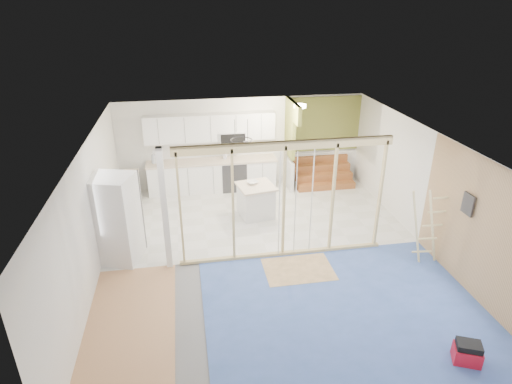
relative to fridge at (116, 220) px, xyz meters
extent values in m
cube|color=slate|center=(3.12, -0.45, -0.95)|extent=(7.00, 8.00, 0.01)
cube|color=silver|center=(3.12, -0.45, 1.65)|extent=(7.00, 8.00, 0.01)
cube|color=silver|center=(3.12, 3.55, 0.35)|extent=(7.00, 0.01, 2.60)
cube|color=silver|center=(3.12, -4.45, 0.35)|extent=(7.00, 0.01, 2.60)
cube|color=silver|center=(-0.38, -0.45, 0.35)|extent=(0.01, 8.00, 2.60)
cube|color=silver|center=(6.62, -0.45, 0.35)|extent=(0.01, 8.00, 2.60)
cube|color=silver|center=(3.12, 1.55, -0.94)|extent=(7.00, 4.00, 0.02)
cube|color=#4D6CBD|center=(4.12, -2.45, -0.94)|extent=(5.00, 4.00, 0.02)
cube|color=tan|center=(0.37, -2.45, -0.94)|extent=(1.50, 4.00, 0.02)
cube|color=tan|center=(3.62, -1.05, -0.93)|extent=(1.40, 1.00, 0.01)
cube|color=#CBB57C|center=(3.42, -0.45, 1.55)|extent=(4.40, 0.09, 0.18)
cube|color=#CBB57C|center=(3.42, -0.45, -0.90)|extent=(4.40, 0.09, 0.06)
cube|color=silver|center=(1.02, -0.45, 0.35)|extent=(0.12, 0.14, 2.60)
cube|color=#CBB57C|center=(1.32, -0.45, 0.35)|extent=(0.04, 0.09, 2.40)
cube|color=#CBB57C|center=(2.37, -0.45, 0.35)|extent=(0.04, 0.09, 2.40)
cube|color=#CBB57C|center=(3.42, -0.45, 0.35)|extent=(0.05, 0.09, 2.40)
cube|color=#CBB57C|center=(4.47, -0.45, 0.35)|extent=(0.04, 0.09, 2.40)
cube|color=#CBB57C|center=(5.52, -0.45, 0.35)|extent=(0.04, 0.09, 2.40)
cylinder|color=silver|center=(3.32, -0.48, 0.27)|extent=(0.02, 0.02, 2.35)
cylinder|color=silver|center=(4.02, -0.43, 0.27)|extent=(0.02, 0.02, 2.35)
cylinder|color=silver|center=(3.67, -0.45, 0.27)|extent=(0.02, 0.02, 2.35)
cube|color=white|center=(2.22, 3.25, -0.51)|extent=(3.60, 0.60, 0.88)
cube|color=beige|center=(2.22, 3.25, -0.05)|extent=(3.66, 0.64, 0.05)
cube|color=white|center=(-0.08, 2.15, -0.51)|extent=(0.60, 1.60, 0.88)
cube|color=beige|center=(-0.08, 2.15, -0.05)|extent=(0.64, 1.64, 0.05)
cube|color=white|center=(2.22, 3.37, 0.90)|extent=(3.60, 0.34, 0.75)
cube|color=silver|center=(2.82, 3.33, 0.60)|extent=(0.72, 0.38, 0.36)
cube|color=black|center=(2.82, 3.14, 0.60)|extent=(0.68, 0.02, 0.30)
cube|color=olive|center=(4.42, 3.10, 0.85)|extent=(0.10, 0.90, 1.60)
cube|color=silver|center=(4.42, 3.10, -0.50)|extent=(0.10, 0.90, 0.90)
cube|color=olive|center=(4.42, 2.40, 1.40)|extent=(0.10, 0.50, 0.50)
cube|color=olive|center=(5.52, 3.52, 0.80)|extent=(2.20, 0.04, 1.60)
cube|color=silver|center=(5.52, 3.52, -0.50)|extent=(2.20, 0.04, 0.90)
cube|color=brown|center=(5.47, 2.75, -0.85)|extent=(1.70, 0.26, 0.20)
cube|color=brown|center=(5.47, 3.01, -0.65)|extent=(1.70, 0.26, 0.20)
cube|color=brown|center=(5.47, 3.27, -0.45)|extent=(1.70, 0.26, 0.20)
cube|color=brown|center=(5.47, 3.53, -0.25)|extent=(1.70, 0.26, 0.20)
torus|color=black|center=(2.82, 1.45, 1.10)|extent=(0.52, 0.52, 0.02)
cylinder|color=black|center=(2.67, 1.45, 1.35)|extent=(0.01, 0.01, 0.50)
cylinder|color=black|center=(2.97, 1.45, 1.35)|extent=(0.01, 0.01, 0.50)
cylinder|color=#37383D|center=(2.72, 1.35, 0.95)|extent=(0.14, 0.14, 0.14)
cylinder|color=#37383D|center=(2.94, 1.55, 0.97)|extent=(0.12, 0.12, 0.12)
cube|color=tan|center=(6.60, -2.45, 0.35)|extent=(0.02, 4.00, 2.60)
cube|color=#37383D|center=(6.55, -1.85, 0.70)|extent=(0.04, 0.30, 0.40)
cylinder|color=#FFEABF|center=(4.52, 2.55, 1.59)|extent=(0.32, 0.32, 0.08)
cube|color=silver|center=(-0.01, 0.00, 0.00)|extent=(1.02, 1.00, 1.90)
cube|color=#37383D|center=(0.39, 0.00, 0.00)|extent=(0.24, 0.74, 1.87)
cube|color=silver|center=(3.17, 1.48, -0.56)|extent=(0.90, 0.90, 0.79)
cube|color=beige|center=(3.17, 1.48, -0.13)|extent=(1.01, 1.01, 0.05)
imported|color=white|center=(3.11, 1.60, -0.07)|extent=(0.34, 0.34, 0.06)
imported|color=#ABB2BE|center=(0.62, 3.28, 0.14)|extent=(0.16, 0.16, 0.33)
imported|color=silver|center=(2.61, 3.31, 0.08)|extent=(0.12, 0.12, 0.21)
cube|color=#AF1022|center=(5.51, -3.85, -0.81)|extent=(0.48, 0.43, 0.28)
cube|color=black|center=(5.51, -3.85, -0.63)|extent=(0.43, 0.38, 0.10)
cube|color=beige|center=(6.05, -1.15, -0.13)|extent=(0.36, 0.19, 1.61)
cube|color=beige|center=(6.40, -1.15, -0.13)|extent=(0.36, 0.19, 1.61)
cube|color=beige|center=(6.27, -1.15, -0.73)|extent=(0.37, 0.19, 0.11)
cube|color=beige|center=(6.33, -1.15, -0.42)|extent=(0.37, 0.19, 0.11)
cube|color=beige|center=(6.40, -1.15, -0.11)|extent=(0.37, 0.19, 0.11)
cube|color=beige|center=(6.46, -1.15, 0.20)|extent=(0.37, 0.19, 0.11)
cube|color=beige|center=(6.53, -1.15, 0.51)|extent=(0.37, 0.19, 0.11)
camera|label=1|loc=(1.51, -8.13, 4.14)|focal=30.00mm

